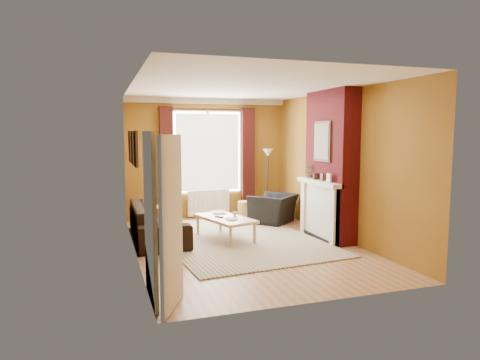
# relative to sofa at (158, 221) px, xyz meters

# --- Properties ---
(ground) EXTENTS (5.50, 5.50, 0.00)m
(ground) POSITION_rel_sofa_xyz_m (1.42, -0.94, -0.34)
(ground) COLOR #916642
(ground) RESTS_ON ground
(room_walls) EXTENTS (3.82, 5.54, 2.83)m
(room_walls) POSITION_rel_sofa_xyz_m (2.06, -0.66, 1.05)
(room_walls) COLOR brown
(room_walls) RESTS_ON ground
(striped_rug) EXTENTS (3.07, 4.03, 0.02)m
(striped_rug) POSITION_rel_sofa_xyz_m (1.43, -0.53, -0.33)
(striped_rug) COLOR teal
(striped_rug) RESTS_ON ground
(sofa) EXTENTS (0.92, 2.31, 0.67)m
(sofa) POSITION_rel_sofa_xyz_m (0.00, 0.00, 0.00)
(sofa) COLOR black
(sofa) RESTS_ON ground
(armchair) EXTENTS (1.30, 1.30, 0.64)m
(armchair) POSITION_rel_sofa_xyz_m (2.65, 0.66, -0.02)
(armchair) COLOR black
(armchair) RESTS_ON ground
(coffee_table) EXTENTS (0.99, 1.43, 0.43)m
(coffee_table) POSITION_rel_sofa_xyz_m (1.20, -0.47, 0.05)
(coffee_table) COLOR #D7B17C
(coffee_table) RESTS_ON ground
(wicker_stool) EXTENTS (0.43, 0.43, 0.40)m
(wicker_stool) POSITION_rel_sofa_xyz_m (2.20, 1.36, -0.14)
(wicker_stool) COLOR #A07F45
(wicker_stool) RESTS_ON ground
(floor_lamp) EXTENTS (0.27, 0.27, 1.63)m
(floor_lamp) POSITION_rel_sofa_xyz_m (2.77, 1.31, 0.95)
(floor_lamp) COLOR black
(floor_lamp) RESTS_ON ground
(book_a) EXTENTS (0.20, 0.25, 0.02)m
(book_a) POSITION_rel_sofa_xyz_m (1.15, -0.74, 0.11)
(book_a) COLOR #999999
(book_a) RESTS_ON coffee_table
(book_b) EXTENTS (0.29, 0.36, 0.03)m
(book_b) POSITION_rel_sofa_xyz_m (1.08, -0.01, 0.11)
(book_b) COLOR #999999
(book_b) RESTS_ON coffee_table
(mug) EXTENTS (0.10, 0.10, 0.09)m
(mug) POSITION_rel_sofa_xyz_m (1.39, -0.46, 0.14)
(mug) COLOR #999999
(mug) RESTS_ON coffee_table
(tv_remote) EXTENTS (0.13, 0.18, 0.02)m
(tv_remote) POSITION_rel_sofa_xyz_m (1.09, -0.45, 0.11)
(tv_remote) COLOR #242426
(tv_remote) RESTS_ON coffee_table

